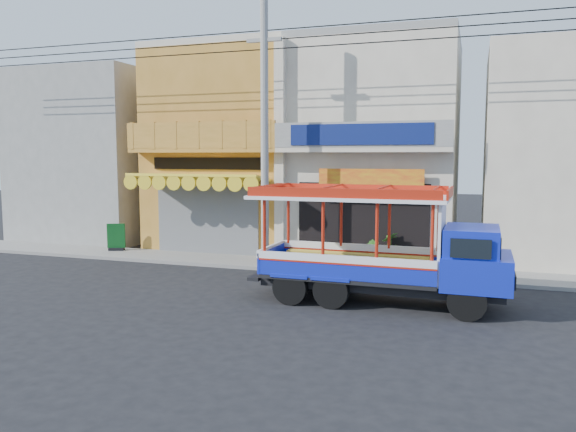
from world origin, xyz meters
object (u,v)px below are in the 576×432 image
(songthaew_truck, at_px, (398,249))
(green_sign, at_px, (116,239))
(potted_plant_b, at_px, (372,256))
(utility_pole, at_px, (269,120))
(potted_plant_c, at_px, (390,249))

(songthaew_truck, relative_size, green_sign, 6.17)
(green_sign, relative_size, potted_plant_b, 1.06)
(utility_pole, xyz_separation_m, potted_plant_b, (3.45, 0.22, -4.41))
(potted_plant_c, bearing_deg, green_sign, -62.04)
(songthaew_truck, relative_size, potted_plant_c, 5.79)
(potted_plant_b, bearing_deg, utility_pole, 60.22)
(utility_pole, bearing_deg, potted_plant_c, 19.84)
(green_sign, height_order, potted_plant_b, green_sign)
(potted_plant_b, bearing_deg, potted_plant_c, -53.43)
(songthaew_truck, bearing_deg, potted_plant_b, 110.19)
(utility_pole, relative_size, green_sign, 26.33)
(green_sign, bearing_deg, songthaew_truck, -20.41)
(songthaew_truck, xyz_separation_m, potted_plant_c, (-0.85, 4.66, -0.78))
(utility_pole, relative_size, songthaew_truck, 4.27)
(potted_plant_b, relative_size, potted_plant_c, 0.89)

